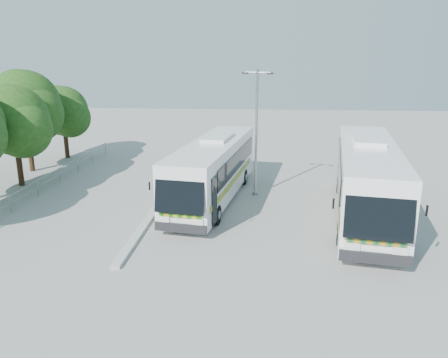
# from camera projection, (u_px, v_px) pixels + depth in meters

# --- Properties ---
(ground) EXTENTS (100.00, 100.00, 0.00)m
(ground) POSITION_uv_depth(u_px,v_px,m) (194.00, 218.00, 22.85)
(ground) COLOR gray
(ground) RESTS_ON ground
(kerb_divider) EXTENTS (0.40, 16.00, 0.15)m
(kerb_divider) POSITION_uv_depth(u_px,v_px,m) (160.00, 203.00, 24.93)
(kerb_divider) COLOR #B2B2AD
(kerb_divider) RESTS_ON ground
(railing) EXTENTS (0.06, 22.00, 1.00)m
(railing) POSITION_uv_depth(u_px,v_px,m) (45.00, 180.00, 27.27)
(railing) COLOR gray
(railing) RESTS_ON ground
(tree_far_c) EXTENTS (4.97, 4.69, 6.49)m
(tree_far_c) POSITION_uv_depth(u_px,v_px,m) (15.00, 121.00, 27.54)
(tree_far_c) COLOR #382314
(tree_far_c) RESTS_ON ground
(tree_far_d) EXTENTS (5.62, 5.30, 7.33)m
(tree_far_d) POSITION_uv_depth(u_px,v_px,m) (26.00, 105.00, 31.04)
(tree_far_d) COLOR #382314
(tree_far_d) RESTS_ON ground
(tree_far_e) EXTENTS (4.54, 4.28, 5.92)m
(tree_far_e) POSITION_uv_depth(u_px,v_px,m) (64.00, 111.00, 35.56)
(tree_far_e) COLOR #382314
(tree_far_e) RESTS_ON ground
(coach_main) EXTENTS (4.32, 12.62, 3.44)m
(coach_main) POSITION_uv_depth(u_px,v_px,m) (214.00, 168.00, 25.38)
(coach_main) COLOR silver
(coach_main) RESTS_ON ground
(coach_adjacent) EXTENTS (4.89, 13.83, 3.77)m
(coach_adjacent) POSITION_uv_depth(u_px,v_px,m) (367.00, 178.00, 22.74)
(coach_adjacent) COLOR white
(coach_adjacent) RESTS_ON ground
(lamppost) EXTENTS (1.79, 0.69, 7.48)m
(lamppost) POSITION_uv_depth(u_px,v_px,m) (256.00, 128.00, 25.63)
(lamppost) COLOR gray
(lamppost) RESTS_ON ground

